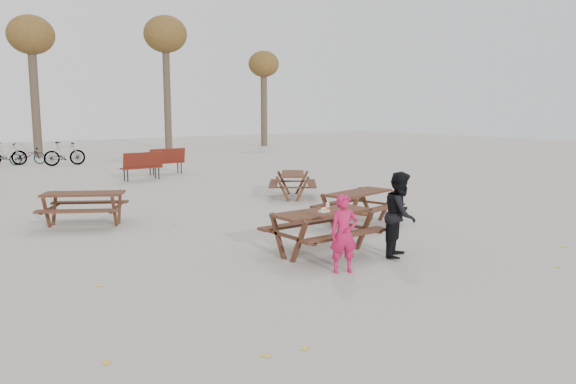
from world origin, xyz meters
TOP-DOWN VIEW (x-y plane):
  - ground at (0.00, 0.00)m, footprint 80.00×80.00m
  - main_picnic_table at (0.00, 0.00)m, footprint 1.80×1.45m
  - food_tray at (-0.03, -0.09)m, footprint 0.18×0.11m
  - bread_roll at (-0.03, -0.09)m, footprint 0.14×0.06m
  - soda_bottle at (0.06, -0.08)m, footprint 0.07×0.07m
  - child at (-0.47, -1.09)m, footprint 0.54×0.46m
  - adult at (0.99, -0.95)m, footprint 0.92×0.86m
  - picnic_table_east at (2.33, 1.47)m, footprint 1.97×1.71m
  - picnic_table_north at (-2.61, 5.06)m, footprint 2.18×2.07m
  - picnic_table_far at (3.52, 5.44)m, footprint 2.08×2.14m
  - park_bench_row at (-1.68, 12.59)m, footprint 12.16×1.75m
  - tree_row at (0.90, 25.15)m, footprint 32.17×3.52m
  - fallen_leaves at (0.50, 2.50)m, footprint 11.00×11.00m

SIDE VIEW (x-z plane):
  - ground at x=0.00m, z-range 0.00..0.00m
  - fallen_leaves at x=0.50m, z-range 0.00..0.01m
  - picnic_table_far at x=3.52m, z-range 0.00..0.72m
  - picnic_table_north at x=-2.61m, z-range 0.00..0.74m
  - picnic_table_east at x=2.33m, z-range 0.00..0.74m
  - park_bench_row at x=-1.68m, z-range 0.00..1.03m
  - main_picnic_table at x=0.00m, z-range 0.20..0.97m
  - child at x=-0.47m, z-range 0.00..1.25m
  - adult at x=0.99m, z-range 0.00..1.50m
  - food_tray at x=-0.03m, z-range 0.78..0.81m
  - bread_roll at x=-0.03m, z-range 0.81..0.86m
  - soda_bottle at x=0.06m, z-range 0.76..0.93m
  - tree_row at x=0.90m, z-range 2.06..10.32m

